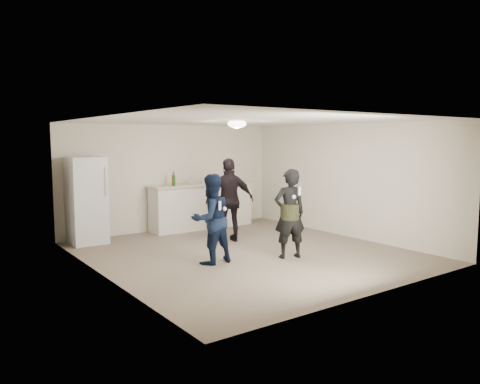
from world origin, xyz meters
TOP-DOWN VIEW (x-y plane):
  - floor at (0.00, 0.00)m, footprint 6.00×6.00m
  - ceiling at (0.00, 0.00)m, footprint 6.00×6.00m
  - wall_back at (0.00, 3.00)m, footprint 6.00×0.00m
  - wall_front at (0.00, -3.00)m, footprint 6.00×0.00m
  - wall_left at (-2.75, 0.00)m, footprint 0.00×6.00m
  - wall_right at (2.75, 0.00)m, footprint 0.00×6.00m
  - counter at (0.63, 2.67)m, footprint 2.60×0.56m
  - counter_top at (0.63, 2.67)m, footprint 2.68×0.64m
  - fridge at (-2.19, 2.60)m, footprint 0.70×0.70m
  - fridge_handle at (-1.91, 2.23)m, footprint 0.02×0.02m
  - ceiling_dome at (0.00, 0.30)m, footprint 0.36×0.36m
  - shaker at (0.34, 2.71)m, footprint 0.08×0.08m
  - man at (-0.96, -0.26)m, footprint 0.80×0.64m
  - woman at (0.42, -0.76)m, footprint 0.69×0.56m
  - camo_shorts at (0.42, -0.76)m, footprint 0.34×0.34m
  - spectator at (0.32, 1.01)m, footprint 1.12×0.73m
  - remote_man at (-0.96, -0.54)m, footprint 0.04×0.04m
  - nunchuk_man at (-0.84, -0.51)m, footprint 0.07×0.07m
  - remote_woman at (0.42, -1.01)m, footprint 0.04×0.04m
  - nunchuk_woman at (0.32, -0.98)m, footprint 0.07×0.07m
  - bottle_cluster at (0.28, 2.62)m, footprint 1.22×0.25m

SIDE VIEW (x-z plane):
  - floor at x=0.00m, z-range 0.00..0.00m
  - counter at x=0.63m, z-range 0.00..1.05m
  - man at x=-0.96m, z-range 0.00..1.56m
  - woman at x=0.42m, z-range 0.00..1.63m
  - camo_shorts at x=0.42m, z-range 0.71..0.99m
  - spectator at x=0.32m, z-range 0.00..1.77m
  - fridge at x=-2.19m, z-range 0.00..1.80m
  - nunchuk_man at x=-0.84m, z-range 0.95..1.01m
  - remote_man at x=-0.96m, z-range 0.98..1.12m
  - counter_top at x=0.63m, z-range 1.05..1.09m
  - nunchuk_woman at x=0.32m, z-range 1.11..1.18m
  - shaker at x=0.34m, z-range 1.09..1.26m
  - bottle_cluster at x=0.28m, z-range 1.07..1.32m
  - wall_back at x=0.00m, z-range -1.75..4.25m
  - wall_front at x=0.00m, z-range -1.75..4.25m
  - wall_left at x=-2.75m, z-range -1.75..4.25m
  - wall_right at x=2.75m, z-range -1.75..4.25m
  - remote_woman at x=0.42m, z-range 1.18..1.32m
  - fridge_handle at x=-1.91m, z-range 1.00..1.60m
  - ceiling_dome at x=0.00m, z-range 2.37..2.53m
  - ceiling at x=0.00m, z-range 2.50..2.50m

